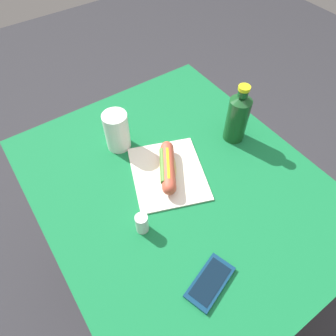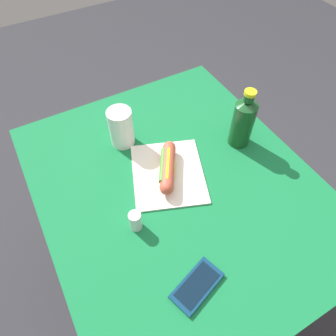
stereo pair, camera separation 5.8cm
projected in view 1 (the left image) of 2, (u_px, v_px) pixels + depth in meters
ground_plane at (174, 270)px, 1.59m from camera, size 6.00×6.00×0.00m
dining_table at (177, 208)px, 1.11m from camera, size 1.01×0.84×0.78m
paper_wrapper at (168, 173)px, 1.00m from camera, size 0.33×0.31×0.01m
hot_dog at (168, 167)px, 0.98m from camera, size 0.18×0.13×0.05m
cell_phone at (210, 282)px, 0.78m from camera, size 0.11×0.15×0.01m
soda_bottle at (238, 117)px, 1.03m from camera, size 0.07×0.07×0.22m
drinking_cup at (117, 131)px, 1.03m from camera, size 0.08×0.08×0.14m
salt_shaker at (142, 223)px, 0.86m from camera, size 0.04×0.04×0.07m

